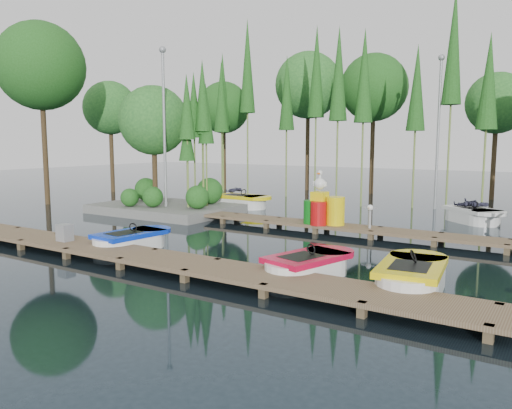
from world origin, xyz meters
The scene contains 16 objects.
ground_plane centered at (0.00, 0.00, 0.00)m, with size 90.00×90.00×0.00m, color #1B2A34.
near_dock centered at (0.00, -4.50, 0.23)m, with size 18.00×1.50×0.50m.
far_dock centered at (1.00, 2.50, 0.23)m, with size 15.00×1.20×0.50m.
island centered at (-6.30, 3.29, 3.18)m, with size 6.20×4.20×6.75m.
tree_screen centered at (-2.04, 10.60, 6.12)m, with size 34.42×18.53×10.31m.
lamp_island centered at (-5.50, 2.50, 4.26)m, with size 0.30×0.30×7.25m.
lamp_rear centered at (4.00, 11.00, 4.26)m, with size 0.30×0.30×7.25m.
boat_blue centered at (-1.50, -3.33, 0.25)m, with size 1.44×2.72×0.88m.
boat_red centered at (4.36, -3.19, 0.25)m, with size 1.83×2.83×0.88m.
boat_yellow_near centered at (6.74, -2.89, 0.28)m, with size 1.61×2.99×0.96m.
boat_yellow_far centered at (-4.06, 6.30, 0.32)m, with size 3.03×1.41×1.50m.
boat_white_far centered at (6.27, 7.59, 0.30)m, with size 2.95×2.83×1.34m.
utility_cabinet centered at (-3.04, -4.50, 0.55)m, with size 0.41×0.34×0.50m, color gray.
yellow_barrel centered at (2.54, 2.50, 0.80)m, with size 0.67×0.67×1.00m, color yellow.
drum_cluster centered at (2.01, 2.35, 0.87)m, with size 1.12×1.02×1.92m.
seagull_post centered at (3.82, 2.50, 0.85)m, with size 0.51×0.27×0.81m.
Camera 1 is at (9.61, -13.68, 3.25)m, focal length 35.00 mm.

